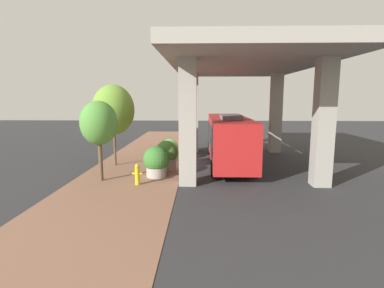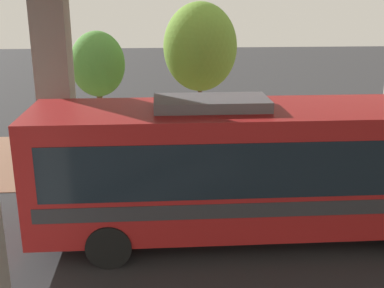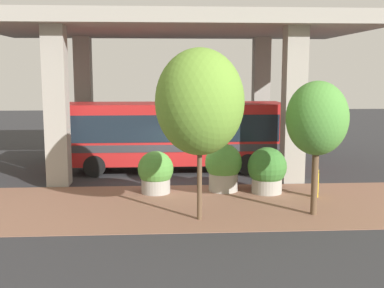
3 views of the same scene
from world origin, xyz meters
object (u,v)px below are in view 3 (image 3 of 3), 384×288
at_px(fire_hydrant, 315,183).
at_px(street_tree_far, 317,119).
at_px(planter_back, 267,170).
at_px(planter_middle, 156,173).
at_px(bus, 174,132).
at_px(planter_front, 223,167).
at_px(street_tree_near, 200,102).

height_order(fire_hydrant, street_tree_far, street_tree_far).
height_order(fire_hydrant, planter_back, planter_back).
bearing_deg(fire_hydrant, planter_middle, 80.39).
height_order(bus, planter_back, bus).
bearing_deg(street_tree_far, fire_hydrant, -18.76).
height_order(planter_front, street_tree_near, street_tree_near).
distance_m(planter_middle, street_tree_far, 6.65).
bearing_deg(street_tree_near, bus, 4.55).
distance_m(fire_hydrant, planter_back, 1.89).
distance_m(fire_hydrant, planter_front, 3.59).
bearing_deg(street_tree_near, planter_front, -18.50).
distance_m(planter_back, street_tree_far, 3.88).
distance_m(bus, planter_middle, 4.50).
xyz_separation_m(planter_back, street_tree_far, (-2.97, -0.94, 2.31)).
relative_size(planter_middle, planter_back, 0.92).
bearing_deg(planter_front, planter_middle, 93.80).
xyz_separation_m(bus, planter_back, (-4.54, -3.52, -0.99)).
height_order(planter_front, planter_middle, planter_front).
height_order(planter_front, street_tree_far, street_tree_far).
bearing_deg(planter_back, fire_hydrant, -114.60).
bearing_deg(bus, planter_back, -142.16).
bearing_deg(bus, fire_hydrant, -135.53).
height_order(planter_back, street_tree_near, street_tree_near).
bearing_deg(planter_middle, fire_hydrant, -99.61).
height_order(fire_hydrant, street_tree_near, street_tree_near).
height_order(fire_hydrant, planter_middle, planter_middle).
xyz_separation_m(bus, planter_front, (-4.11, -1.86, -0.92)).
bearing_deg(planter_middle, street_tree_far, -121.25).
xyz_separation_m(planter_front, street_tree_far, (-3.40, -2.61, 2.24)).
bearing_deg(bus, planter_middle, 169.00).
bearing_deg(fire_hydrant, bus, 44.47).
relative_size(bus, fire_hydrant, 9.07).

